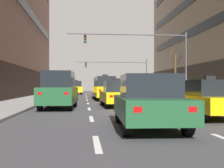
{
  "coord_description": "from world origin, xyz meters",
  "views": [
    {
      "loc": [
        -3.66,
        -14.65,
        1.39
      ],
      "look_at": [
        0.31,
        24.67,
        1.61
      ],
      "focal_mm": 44.67,
      "sensor_mm": 36.0,
      "label": 1
    }
  ],
  "objects_px": {
    "car_driving_6": "(59,90)",
    "taxi_driving_0": "(101,88)",
    "taxi_driving_2": "(105,88)",
    "car_driving_3": "(148,102)",
    "taxi_driving_4": "(76,88)",
    "traffic_signal_0": "(149,50)",
    "taxi_driving_1": "(117,94)",
    "taxi_driving_5": "(208,99)",
    "street_tree_1": "(175,74)",
    "traffic_signal_1": "(123,69)"
  },
  "relations": [
    {
      "from": "traffic_signal_0",
      "to": "car_driving_6",
      "type": "bearing_deg",
      "value": -125.23
    },
    {
      "from": "car_driving_6",
      "to": "taxi_driving_0",
      "type": "bearing_deg",
      "value": 76.63
    },
    {
      "from": "street_tree_1",
      "to": "traffic_signal_1",
      "type": "bearing_deg",
      "value": 113.71
    },
    {
      "from": "traffic_signal_0",
      "to": "taxi_driving_2",
      "type": "bearing_deg",
      "value": -152.6
    },
    {
      "from": "traffic_signal_0",
      "to": "street_tree_1",
      "type": "bearing_deg",
      "value": 52.96
    },
    {
      "from": "street_tree_1",
      "to": "taxi_driving_4",
      "type": "bearing_deg",
      "value": 144.35
    },
    {
      "from": "taxi_driving_2",
      "to": "taxi_driving_1",
      "type": "bearing_deg",
      "value": -88.88
    },
    {
      "from": "car_driving_3",
      "to": "traffic_signal_0",
      "type": "height_order",
      "value": "traffic_signal_0"
    },
    {
      "from": "traffic_signal_1",
      "to": "taxi_driving_5",
      "type": "bearing_deg",
      "value": -92.04
    },
    {
      "from": "car_driving_3",
      "to": "car_driving_6",
      "type": "bearing_deg",
      "value": 114.12
    },
    {
      "from": "taxi_driving_4",
      "to": "taxi_driving_2",
      "type": "bearing_deg",
      "value": -80.21
    },
    {
      "from": "taxi_driving_1",
      "to": "traffic_signal_0",
      "type": "bearing_deg",
      "value": 66.2
    },
    {
      "from": "taxi_driving_4",
      "to": "traffic_signal_1",
      "type": "relative_size",
      "value": 0.36
    },
    {
      "from": "taxi_driving_2",
      "to": "taxi_driving_0",
      "type": "bearing_deg",
      "value": 90.01
    },
    {
      "from": "taxi_driving_1",
      "to": "traffic_signal_0",
      "type": "relative_size",
      "value": 0.36
    },
    {
      "from": "taxi_driving_5",
      "to": "street_tree_1",
      "type": "bearing_deg",
      "value": 74.65
    },
    {
      "from": "taxi_driving_1",
      "to": "traffic_signal_1",
      "type": "xyz_separation_m",
      "value": [
        4.44,
        29.21,
        3.46
      ]
    },
    {
      "from": "taxi_driving_2",
      "to": "traffic_signal_1",
      "type": "distance_m",
      "value": 21.86
    },
    {
      "from": "taxi_driving_2",
      "to": "taxi_driving_5",
      "type": "relative_size",
      "value": 1.08
    },
    {
      "from": "taxi_driving_4",
      "to": "traffic_signal_0",
      "type": "height_order",
      "value": "traffic_signal_0"
    },
    {
      "from": "car_driving_6",
      "to": "street_tree_1",
      "type": "relative_size",
      "value": 0.74
    },
    {
      "from": "taxi_driving_0",
      "to": "traffic_signal_0",
      "type": "relative_size",
      "value": 0.37
    },
    {
      "from": "taxi_driving_5",
      "to": "street_tree_1",
      "type": "xyz_separation_m",
      "value": [
        6.52,
        23.77,
        2.11
      ]
    },
    {
      "from": "taxi_driving_0",
      "to": "taxi_driving_2",
      "type": "distance_m",
      "value": 5.32
    },
    {
      "from": "taxi_driving_2",
      "to": "car_driving_3",
      "type": "relative_size",
      "value": 0.99
    },
    {
      "from": "taxi_driving_4",
      "to": "car_driving_6",
      "type": "bearing_deg",
      "value": -90.53
    },
    {
      "from": "taxi_driving_4",
      "to": "traffic_signal_1",
      "type": "xyz_separation_m",
      "value": [
        7.8,
        2.6,
        3.23
      ]
    },
    {
      "from": "street_tree_1",
      "to": "car_driving_3",
      "type": "bearing_deg",
      "value": -110.31
    },
    {
      "from": "taxi_driving_2",
      "to": "car_driving_6",
      "type": "relative_size",
      "value": 1.0
    },
    {
      "from": "traffic_signal_0",
      "to": "street_tree_1",
      "type": "relative_size",
      "value": 2.0
    },
    {
      "from": "taxi_driving_0",
      "to": "taxi_driving_1",
      "type": "distance_m",
      "value": 13.39
    },
    {
      "from": "car_driving_3",
      "to": "taxi_driving_4",
      "type": "height_order",
      "value": "taxi_driving_4"
    },
    {
      "from": "traffic_signal_0",
      "to": "street_tree_1",
      "type": "distance_m",
      "value": 8.66
    },
    {
      "from": "car_driving_3",
      "to": "traffic_signal_0",
      "type": "xyz_separation_m",
      "value": [
        4.72,
        19.67,
        4.29
      ]
    },
    {
      "from": "car_driving_3",
      "to": "taxi_driving_5",
      "type": "bearing_deg",
      "value": 38.55
    },
    {
      "from": "taxi_driving_1",
      "to": "traffic_signal_1",
      "type": "bearing_deg",
      "value": 81.35
    },
    {
      "from": "taxi_driving_4",
      "to": "taxi_driving_5",
      "type": "height_order",
      "value": "taxi_driving_4"
    },
    {
      "from": "car_driving_3",
      "to": "traffic_signal_1",
      "type": "bearing_deg",
      "value": 83.3
    },
    {
      "from": "car_driving_3",
      "to": "car_driving_6",
      "type": "relative_size",
      "value": 1.01
    },
    {
      "from": "car_driving_6",
      "to": "traffic_signal_0",
      "type": "relative_size",
      "value": 0.37
    },
    {
      "from": "taxi_driving_0",
      "to": "taxi_driving_4",
      "type": "bearing_deg",
      "value": 103.6
    },
    {
      "from": "taxi_driving_1",
      "to": "taxi_driving_5",
      "type": "distance_m",
      "value": 7.26
    },
    {
      "from": "taxi_driving_2",
      "to": "taxi_driving_4",
      "type": "bearing_deg",
      "value": 99.79
    },
    {
      "from": "car_driving_3",
      "to": "taxi_driving_5",
      "type": "height_order",
      "value": "taxi_driving_5"
    },
    {
      "from": "car_driving_3",
      "to": "traffic_signal_1",
      "type": "distance_m",
      "value": 38.73
    },
    {
      "from": "taxi_driving_0",
      "to": "taxi_driving_1",
      "type": "bearing_deg",
      "value": -89.32
    },
    {
      "from": "taxi_driving_5",
      "to": "taxi_driving_1",
      "type": "bearing_deg",
      "value": 115.93
    },
    {
      "from": "taxi_driving_5",
      "to": "car_driving_6",
      "type": "distance_m",
      "value": 8.67
    },
    {
      "from": "street_tree_1",
      "to": "taxi_driving_1",
      "type": "bearing_deg",
      "value": -119.35
    },
    {
      "from": "taxi_driving_1",
      "to": "street_tree_1",
      "type": "distance_m",
      "value": 19.89
    }
  ]
}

